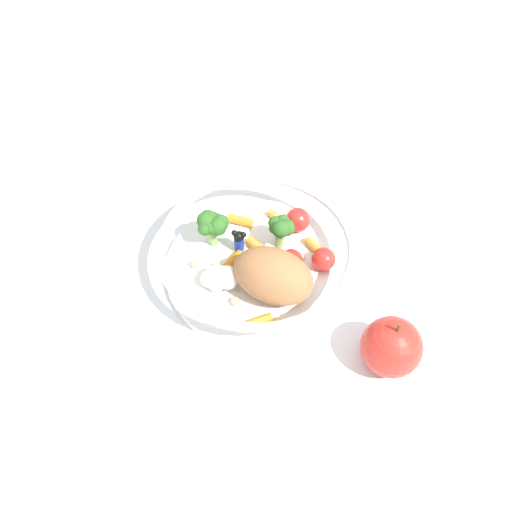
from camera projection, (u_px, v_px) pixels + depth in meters
name	position (u px, v px, depth m)	size (l,w,h in m)	color
ground_plane	(256.00, 264.00, 0.74)	(2.40, 2.40, 0.00)	white
food_container	(259.00, 259.00, 0.70)	(0.24, 0.24, 0.08)	white
loose_apple	(391.00, 347.00, 0.63)	(0.07, 0.07, 0.08)	red
folded_napkin	(59.00, 232.00, 0.77)	(0.13, 0.11, 0.01)	silver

